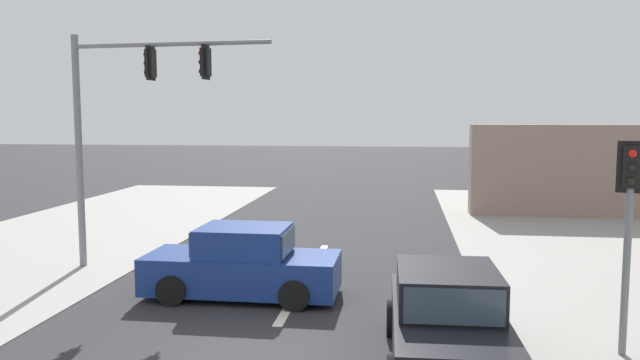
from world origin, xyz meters
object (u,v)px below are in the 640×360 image
(traffic_signal_mast, at_px, (123,108))
(sedan_kerbside_parked, at_px, (447,322))
(pedestal_signal_right_kerb, at_px, (629,212))
(sedan_oncoming_near, at_px, (243,265))

(traffic_signal_mast, height_order, sedan_kerbside_parked, traffic_signal_mast)
(pedestal_signal_right_kerb, height_order, sedan_oncoming_near, pedestal_signal_right_kerb)
(traffic_signal_mast, distance_m, pedestal_signal_right_kerb, 11.70)
(sedan_oncoming_near, relative_size, sedan_kerbside_parked, 0.99)
(pedestal_signal_right_kerb, bearing_deg, sedan_kerbside_parked, -165.14)
(traffic_signal_mast, xyz_separation_m, sedan_kerbside_parked, (7.74, -5.29, -3.44))
(pedestal_signal_right_kerb, distance_m, sedan_oncoming_near, 7.70)
(pedestal_signal_right_kerb, height_order, sedan_kerbside_parked, pedestal_signal_right_kerb)
(traffic_signal_mast, relative_size, sedan_kerbside_parked, 1.40)
(sedan_oncoming_near, distance_m, sedan_kerbside_parked, 5.30)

